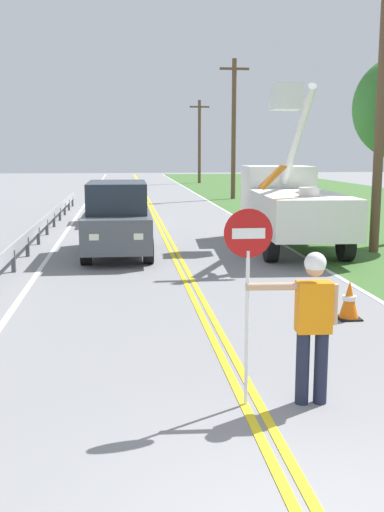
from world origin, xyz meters
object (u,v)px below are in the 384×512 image
object	(u,v)px
utility_bucket_truck	(289,202)
oncoming_sedan_second	(117,202)
utility_pole_near	(381,96)
oncoming_suv_nearest	(118,218)
traffic_cone_lead	(349,301)
flagger_worker	(312,318)
stop_sign_paddle	(248,263)
utility_pole_mid	(234,127)
utility_pole_far	(199,140)

from	to	relation	value
utility_bucket_truck	oncoming_sedan_second	xyz separation A→B (m)	(-5.36, 7.44, -0.57)
oncoming_sedan_second	utility_pole_near	world-z (taller)	utility_pole_near
oncoming_suv_nearest	oncoming_sedan_second	xyz separation A→B (m)	(-0.08, 8.41, -0.23)
traffic_cone_lead	flagger_worker	bearing A→B (deg)	-117.17
oncoming_sedan_second	utility_bucket_truck	bearing A→B (deg)	-54.23
oncoming_suv_nearest	oncoming_sedan_second	world-z (taller)	oncoming_suv_nearest
utility_bucket_truck	traffic_cone_lead	world-z (taller)	utility_bucket_truck
utility_pole_near	stop_sign_paddle	bearing A→B (deg)	-119.71
utility_bucket_truck	traffic_cone_lead	xyz separation A→B (m)	(-1.14, -8.25, -1.06)
utility_bucket_truck	oncoming_suv_nearest	world-z (taller)	utility_bucket_truck
oncoming_suv_nearest	utility_pole_near	distance (m)	8.30
oncoming_sedan_second	utility_pole_near	xyz separation A→B (m)	(7.63, -8.69, 3.67)
oncoming_suv_nearest	traffic_cone_lead	xyz separation A→B (m)	(4.14, -7.29, -0.72)
utility_pole_mid	utility_pole_far	distance (m)	19.05
flagger_worker	utility_pole_mid	xyz separation A→B (m)	(4.67, 31.03, 3.36)
stop_sign_paddle	oncoming_suv_nearest	world-z (taller)	stop_sign_paddle
oncoming_sedan_second	utility_pole_near	distance (m)	12.13
utility_bucket_truck	utility_pole_mid	size ratio (longest dim) A/B	0.82
utility_pole_mid	traffic_cone_lead	xyz separation A→B (m)	(-2.86, -27.52, -4.07)
utility_pole_far	utility_pole_near	bearing A→B (deg)	-89.58
flagger_worker	stop_sign_paddle	size ratio (longest dim) A/B	0.78
oncoming_sedan_second	utility_pole_far	size ratio (longest dim) A/B	0.55
utility_bucket_truck	oncoming_suv_nearest	xyz separation A→B (m)	(-5.28, -0.96, -0.34)
flagger_worker	utility_pole_near	world-z (taller)	utility_pole_near
utility_pole_mid	utility_pole_near	bearing A→B (deg)	-88.47
stop_sign_paddle	traffic_cone_lead	size ratio (longest dim) A/B	3.33
flagger_worker	oncoming_sedan_second	size ratio (longest dim) A/B	0.44
utility_bucket_truck	oncoming_suv_nearest	size ratio (longest dim) A/B	1.50
flagger_worker	oncoming_suv_nearest	world-z (taller)	oncoming_suv_nearest
utility_pole_mid	utility_pole_far	size ratio (longest dim) A/B	1.12
oncoming_suv_nearest	utility_pole_far	xyz separation A→B (m)	(7.26, 39.27, 2.88)
stop_sign_paddle	traffic_cone_lead	xyz separation A→B (m)	(2.57, 3.47, -1.37)
oncoming_sedan_second	traffic_cone_lead	xyz separation A→B (m)	(4.22, -15.70, -0.50)
oncoming_suv_nearest	oncoming_sedan_second	distance (m)	8.41
utility_bucket_truck	utility_pole_mid	bearing A→B (deg)	84.89
oncoming_sedan_second	utility_pole_near	size ratio (longest dim) A/B	0.48
utility_pole_near	utility_pole_mid	xyz separation A→B (m)	(-0.55, 20.51, -0.09)
stop_sign_paddle	utility_pole_near	world-z (taller)	utility_pole_near
flagger_worker	oncoming_suv_nearest	bearing A→B (deg)	102.20
stop_sign_paddle	utility_pole_far	size ratio (longest dim) A/B	0.31
oncoming_sedan_second	utility_pole_mid	distance (m)	14.24
oncoming_suv_nearest	utility_pole_near	world-z (taller)	utility_pole_near
traffic_cone_lead	utility_pole_near	bearing A→B (deg)	64.05
utility_bucket_truck	utility_pole_mid	xyz separation A→B (m)	(1.72, 19.26, 3.01)
flagger_worker	utility_pole_near	xyz separation A→B (m)	(5.22, 10.52, 3.46)
oncoming_suv_nearest	traffic_cone_lead	size ratio (longest dim) A/B	6.61
utility_pole_mid	traffic_cone_lead	bearing A→B (deg)	-95.94
utility_bucket_truck	utility_pole_far	world-z (taller)	utility_pole_far
oncoming_suv_nearest	utility_pole_near	bearing A→B (deg)	-2.13
utility_pole_near	utility_pole_mid	distance (m)	20.51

